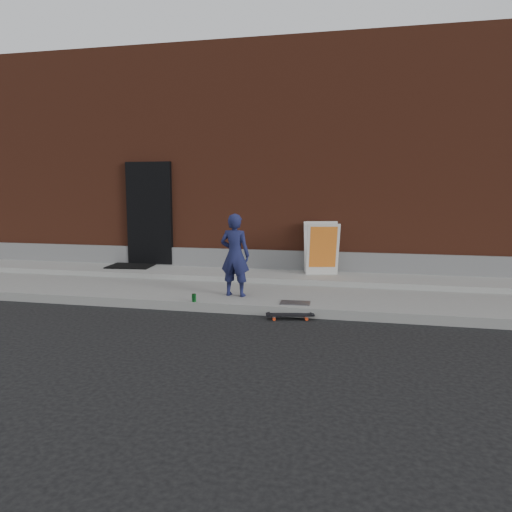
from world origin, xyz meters
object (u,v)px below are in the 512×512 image
(skateboard, at_px, (290,315))
(pizza_sign, at_px, (321,248))
(child, at_px, (235,255))
(soda_can, at_px, (194,298))

(skateboard, bearing_deg, pizza_sign, 85.86)
(child, distance_m, pizza_sign, 2.31)
(child, xyz_separation_m, skateboard, (1.06, -0.76, -0.78))
(child, height_order, skateboard, child)
(skateboard, xyz_separation_m, soda_can, (-1.58, 0.17, 0.15))
(pizza_sign, height_order, soda_can, pizza_sign)
(pizza_sign, bearing_deg, child, -122.87)
(child, bearing_deg, soda_can, 54.06)
(child, distance_m, soda_can, 1.01)
(child, bearing_deg, skateboard, 149.91)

